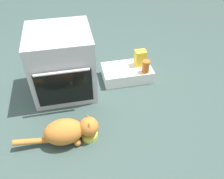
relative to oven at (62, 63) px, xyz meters
The scene contains 7 objects.
ground 0.56m from the oven, 95.10° to the right, with size 8.00×8.00×0.00m, color #384C47.
oven is the anchor object (origin of this frame).
pantry_cabinet 0.75m from the oven, ahead, with size 0.54×0.33×0.14m, color white.
food_bowl 0.78m from the oven, 77.07° to the right, with size 0.15×0.15×0.09m.
cat 0.73m from the oven, 90.45° to the right, with size 0.72×0.22×0.24m.
snack_bag 0.86m from the oven, ahead, with size 0.12×0.09×0.18m, color yellow.
sauce_jar 0.88m from the oven, ahead, with size 0.08×0.08×0.14m, color #D16023.
Camera 1 is at (0.14, -1.54, 1.67)m, focal length 37.31 mm.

